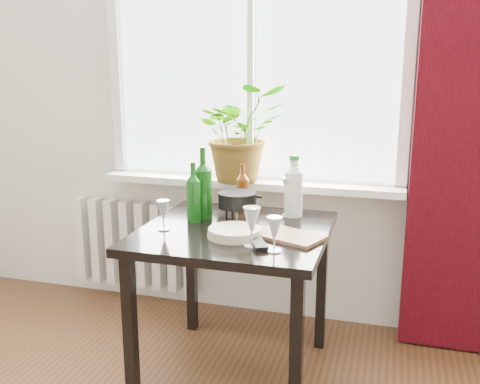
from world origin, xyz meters
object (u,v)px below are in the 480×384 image
(wine_bottle_left, at_px, (194,192))
(wineglass_front_right, at_px, (252,226))
(plate_stack, at_px, (234,232))
(tv_remote, at_px, (257,243))
(potted_plant, at_px, (240,133))
(wineglass_front_left, at_px, (163,215))
(fondue_pot, at_px, (237,207))
(bottle_amber, at_px, (243,188))
(wineglass_far_right, at_px, (274,234))
(table, at_px, (235,247))
(wineglass_back_left, at_px, (203,193))
(cutting_board, at_px, (289,236))
(cleaning_bottle, at_px, (294,185))
(radiator, at_px, (135,244))
(wineglass_back_center, at_px, (290,196))
(wine_bottle_right, at_px, (203,182))

(wine_bottle_left, xyz_separation_m, wineglass_front_right, (0.36, -0.28, -0.06))
(plate_stack, height_order, tv_remote, plate_stack)
(wineglass_front_right, xyz_separation_m, plate_stack, (-0.11, 0.10, -0.07))
(plate_stack, bearing_deg, potted_plant, 104.16)
(wineglass_front_left, bearing_deg, fondue_pot, 39.81)
(bottle_amber, height_order, wineglass_far_right, bottle_amber)
(table, xyz_separation_m, bottle_amber, (-0.04, 0.28, 0.22))
(wineglass_back_left, relative_size, cutting_board, 0.57)
(bottle_amber, bearing_deg, cleaning_bottle, -0.13)
(wine_bottle_left, bearing_deg, fondue_pot, 17.29)
(radiator, distance_m, bottle_amber, 1.01)
(wine_bottle_left, distance_m, fondue_pot, 0.22)
(wineglass_front_left, bearing_deg, wineglass_front_right, -13.82)
(wineglass_back_left, bearing_deg, wineglass_back_center, -3.56)
(potted_plant, relative_size, cutting_board, 1.85)
(wineglass_front_left, bearing_deg, cleaning_bottle, 36.96)
(table, relative_size, wineglass_back_center, 4.21)
(wine_bottle_right, distance_m, cleaning_bottle, 0.45)
(wine_bottle_left, relative_size, wineglass_front_right, 1.71)
(radiator, distance_m, wineglass_far_right, 1.48)
(bottle_amber, bearing_deg, tv_remote, -67.19)
(wineglass_back_center, distance_m, fondue_pot, 0.28)
(wineglass_back_left, distance_m, cutting_board, 0.66)
(wineglass_front_right, height_order, wineglass_far_right, wineglass_front_right)
(potted_plant, height_order, wineglass_back_center, potted_plant)
(wineglass_front_left, xyz_separation_m, tv_remote, (0.46, -0.09, -0.06))
(wineglass_back_left, height_order, cutting_board, wineglass_back_left)
(wineglass_back_left, xyz_separation_m, wineglass_front_left, (-0.04, -0.42, -0.01))
(wineglass_front_right, relative_size, cutting_board, 0.59)
(radiator, height_order, wine_bottle_left, wine_bottle_left)
(potted_plant, height_order, fondue_pot, potted_plant)
(wineglass_front_left, height_order, cutting_board, wineglass_front_left)
(table, xyz_separation_m, cutting_board, (0.27, -0.07, 0.10))
(fondue_pot, bearing_deg, wineglass_far_right, -78.30)
(plate_stack, bearing_deg, cutting_board, 12.40)
(potted_plant, height_order, wineglass_front_left, potted_plant)
(wine_bottle_left, bearing_deg, cutting_board, -14.30)
(table, distance_m, wineglass_front_left, 0.36)
(potted_plant, distance_m, tv_remote, 0.89)
(wine_bottle_left, height_order, wineglass_back_left, wine_bottle_left)
(wineglass_front_right, height_order, tv_remote, wineglass_front_right)
(table, relative_size, wineglass_front_right, 4.94)
(potted_plant, height_order, bottle_amber, potted_plant)
(radiator, xyz_separation_m, wineglass_front_left, (0.55, -0.74, 0.43))
(radiator, relative_size, wineglass_far_right, 5.34)
(wineglass_back_center, bearing_deg, wine_bottle_left, -152.71)
(wineglass_far_right, bearing_deg, tv_remote, 143.41)
(wine_bottle_left, bearing_deg, wineglass_back_center, 27.29)
(wine_bottle_right, bearing_deg, bottle_amber, 45.52)
(potted_plant, relative_size, wineglass_back_left, 3.25)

